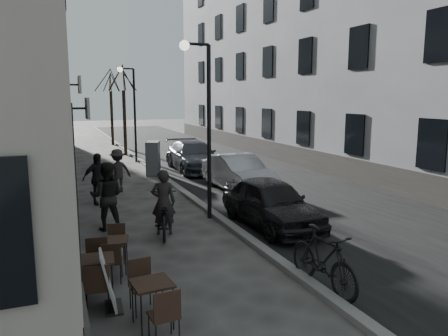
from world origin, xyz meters
TOP-DOWN VIEW (x-y plane):
  - ground at (0.00, 0.00)m, footprint 120.00×120.00m
  - road at (3.85, 16.00)m, footprint 7.30×60.00m
  - kerb at (0.20, 16.00)m, footprint 0.25×60.00m
  - building_right at (9.50, 16.50)m, footprint 4.00×35.00m
  - streetlamp_near at (-0.17, 6.00)m, footprint 0.90×0.28m
  - streetlamp_far at (-0.17, 18.00)m, footprint 0.90×0.28m
  - tree_near at (-0.10, 21.00)m, footprint 2.40×2.40m
  - tree_far at (-0.10, 27.00)m, footprint 2.40×2.40m
  - bistro_set_a at (-2.90, 0.52)m, footprint 0.65×1.50m
  - bistro_set_b at (-3.61, 1.84)m, footprint 0.67×1.54m
  - bistro_set_c at (-3.16, 2.96)m, footprint 0.67×1.43m
  - sign_board at (-3.46, 1.33)m, footprint 0.38×0.61m
  - utility_cabinet at (0.00, 13.69)m, footprint 0.86×1.15m
  - bicycle at (-1.62, 5.01)m, footprint 1.17×2.12m
  - cyclist_rider at (-1.62, 5.01)m, footprint 0.71×0.55m
  - pedestrian_near at (-2.94, 5.93)m, footprint 1.04×0.90m
  - pedestrian_mid at (-2.02, 10.58)m, footprint 1.18×0.89m
  - pedestrian_far at (-2.90, 8.95)m, footprint 1.09×0.67m
  - car_near at (1.32, 4.62)m, footprint 1.68×3.98m
  - car_mid at (2.30, 9.17)m, footprint 1.61×4.20m
  - car_far at (2.09, 14.16)m, footprint 2.11×4.90m
  - moped at (0.35, 0.67)m, footprint 0.67×1.97m

SIDE VIEW (x-z plane):
  - ground at x=0.00m, z-range 0.00..0.00m
  - road at x=3.85m, z-range 0.00..0.00m
  - kerb at x=0.20m, z-range 0.00..0.12m
  - sign_board at x=-3.46m, z-range -0.10..0.92m
  - bistro_set_c at x=-3.16m, z-range 0.01..0.83m
  - bistro_set_a at x=-2.90m, z-range 0.01..0.88m
  - bistro_set_b at x=-3.61m, z-range 0.01..0.90m
  - bicycle at x=-1.62m, z-range 0.00..1.05m
  - moped at x=0.35m, z-range 0.00..1.17m
  - car_near at x=1.32m, z-range 0.00..1.34m
  - car_mid at x=2.30m, z-range 0.00..1.37m
  - car_far at x=2.09m, z-range 0.00..1.41m
  - utility_cabinet at x=0.00m, z-range 0.00..1.54m
  - pedestrian_mid at x=-2.02m, z-range 0.00..1.63m
  - cyclist_rider at x=-1.62m, z-range 0.00..1.72m
  - pedestrian_far at x=-2.90m, z-range 0.00..1.73m
  - pedestrian_near at x=-2.94m, z-range 0.00..1.85m
  - streetlamp_near at x=-0.17m, z-range 0.62..5.71m
  - streetlamp_far at x=-0.17m, z-range 0.62..5.71m
  - tree_near at x=-0.10m, z-range 1.81..7.51m
  - tree_far at x=-0.10m, z-range 1.81..7.51m
  - building_right at x=9.50m, z-range 0.00..16.00m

